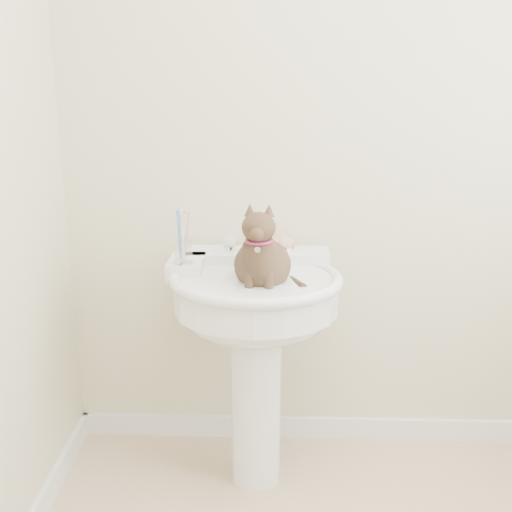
{
  "coord_description": "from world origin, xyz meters",
  "views": [
    {
      "loc": [
        -0.3,
        -1.27,
        1.49
      ],
      "look_at": [
        -0.36,
        0.79,
        0.88
      ],
      "focal_mm": 45.0,
      "sensor_mm": 36.0,
      "label": 1
    }
  ],
  "objects": [
    {
      "name": "soap_bar",
      "position": [
        -0.28,
        1.04,
        0.85
      ],
      "size": [
        0.09,
        0.06,
        0.03
      ],
      "primitive_type": "cube",
      "rotation": [
        0.0,
        0.0,
        0.04
      ],
      "color": "orange",
      "rests_on": "pedestal_sink"
    },
    {
      "name": "cat",
      "position": [
        -0.34,
        0.77,
        0.87
      ],
      "size": [
        0.21,
        0.27,
        0.39
      ],
      "rotation": [
        0.0,
        0.0,
        -0.1
      ],
      "color": "brown",
      "rests_on": "pedestal_sink"
    },
    {
      "name": "toothbrush_cup",
      "position": [
        -0.61,
        0.83,
        0.89
      ],
      "size": [
        0.07,
        0.07,
        0.18
      ],
      "rotation": [
        0.0,
        0.0,
        0.04
      ],
      "color": "silver",
      "rests_on": "pedestal_sink"
    },
    {
      "name": "faucet",
      "position": [
        -0.36,
        0.96,
        0.88
      ],
      "size": [
        0.28,
        0.12,
        0.14
      ],
      "color": "silver",
      "rests_on": "pedestal_sink"
    },
    {
      "name": "baseboard_back",
      "position": [
        0.0,
        1.09,
        0.04
      ],
      "size": [
        2.2,
        0.02,
        0.09
      ],
      "primitive_type": "cube",
      "color": "white",
      "rests_on": "floor"
    },
    {
      "name": "wall_back",
      "position": [
        0.0,
        1.1,
        1.25
      ],
      "size": [
        2.2,
        0.0,
        2.5
      ],
      "primitive_type": null,
      "color": "beige",
      "rests_on": "ground"
    },
    {
      "name": "pedestal_sink",
      "position": [
        -0.37,
        0.81,
        0.66
      ],
      "size": [
        0.61,
        0.6,
        0.84
      ],
      "color": "white",
      "rests_on": "floor"
    }
  ]
}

